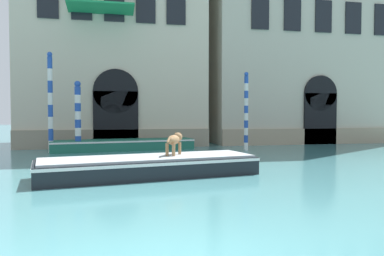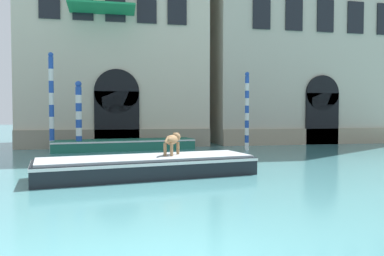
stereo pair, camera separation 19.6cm
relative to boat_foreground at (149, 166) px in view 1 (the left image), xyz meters
The scene contains 6 objects.
boat_foreground is the anchor object (origin of this frame).
dog_on_deck 1.09m from the boat_foreground, 18.21° to the left, with size 0.63×0.92×0.68m.
boat_moored_near_palazzo 8.01m from the boat_foreground, 93.48° to the left, with size 7.07×2.47×0.52m.
mooring_pole_0 8.61m from the boat_foreground, 117.16° to the left, with size 0.23×0.23×4.64m.
mooring_pole_1 7.85m from the boat_foreground, 109.60° to the left, with size 0.29×0.29×3.33m.
mooring_pole_2 8.83m from the boat_foreground, 51.01° to the left, with size 0.21×0.21×3.86m.
Camera 1 is at (-0.42, -3.95, 1.82)m, focal length 35.00 mm.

